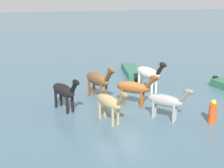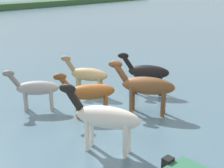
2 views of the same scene
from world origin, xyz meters
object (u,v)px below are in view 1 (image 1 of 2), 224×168
at_px(horse_rear_stallion, 98,80).
at_px(horse_dark_mare, 134,88).
at_px(buoy_channel_marker, 213,112).
at_px(horse_mid_herd, 110,102).
at_px(horse_chestnut_trailing, 64,91).
at_px(boat_dinghy_port, 132,72).
at_px(horse_gray_outer, 149,73).
at_px(horse_lead, 166,101).

relative_size(horse_rear_stallion, horse_dark_mare, 1.36).
bearing_deg(buoy_channel_marker, horse_mid_herd, -18.57).
xyz_separation_m(horse_mid_herd, buoy_channel_marker, (-4.50, 1.51, -0.47)).
relative_size(horse_rear_stallion, buoy_channel_marker, 2.33).
bearing_deg(horse_chestnut_trailing, boat_dinghy_port, 111.63).
height_order(horse_rear_stallion, horse_mid_herd, horse_rear_stallion).
distance_m(horse_dark_mare, boat_dinghy_port, 6.55).
height_order(horse_gray_outer, horse_rear_stallion, horse_rear_stallion).
bearing_deg(horse_gray_outer, boat_dinghy_port, 157.91).
bearing_deg(horse_mid_herd, horse_gray_outer, 118.18).
relative_size(horse_dark_mare, boat_dinghy_port, 0.50).
xyz_separation_m(horse_chestnut_trailing, buoy_channel_marker, (-6.25, 3.64, -0.53)).
bearing_deg(horse_dark_mare, boat_dinghy_port, 112.30).
relative_size(horse_chestnut_trailing, horse_rear_stallion, 0.90).
height_order(horse_mid_herd, buoy_channel_marker, horse_mid_herd).
bearing_deg(horse_mid_herd, horse_chestnut_trailing, -157.79).
bearing_deg(horse_lead, boat_dinghy_port, 128.72).
height_order(horse_lead, horse_mid_herd, horse_mid_herd).
distance_m(horse_chestnut_trailing, boat_dinghy_port, 8.18).
bearing_deg(horse_dark_mare, horse_gray_outer, 91.76).
relative_size(horse_chestnut_trailing, boat_dinghy_port, 0.61).
xyz_separation_m(horse_lead, horse_chestnut_trailing, (4.37, -2.65, 0.10)).
bearing_deg(buoy_channel_marker, horse_rear_stallion, -48.76).
xyz_separation_m(horse_dark_mare, boat_dinghy_port, (-2.27, -6.09, -0.84)).
bearing_deg(horse_chestnut_trailing, buoy_channel_marker, 37.80).
relative_size(horse_lead, buoy_channel_marker, 1.65).
distance_m(horse_chestnut_trailing, horse_rear_stallion, 2.36).
xyz_separation_m(horse_lead, boat_dinghy_port, (-1.52, -8.26, -0.78)).
distance_m(horse_chestnut_trailing, horse_mid_herd, 2.75).
relative_size(horse_rear_stallion, boat_dinghy_port, 0.67).
xyz_separation_m(horse_chestnut_trailing, horse_dark_mare, (-3.62, 0.48, -0.04)).
height_order(horse_lead, horse_dark_mare, horse_dark_mare).
bearing_deg(boat_dinghy_port, horse_mid_herd, 163.21).
distance_m(horse_mid_herd, horse_dark_mare, 2.50).
height_order(horse_rear_stallion, buoy_channel_marker, horse_rear_stallion).
bearing_deg(horse_rear_stallion, buoy_channel_marker, 22.76).
distance_m(horse_lead, horse_rear_stallion, 4.41).
relative_size(horse_rear_stallion, horse_mid_herd, 1.16).
distance_m(horse_gray_outer, boat_dinghy_port, 4.19).
bearing_deg(horse_chestnut_trailing, horse_mid_herd, 17.40).
height_order(horse_rear_stallion, horse_dark_mare, horse_rear_stallion).
bearing_deg(horse_rear_stallion, horse_chestnut_trailing, -80.48).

